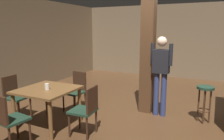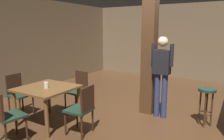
# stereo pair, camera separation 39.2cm
# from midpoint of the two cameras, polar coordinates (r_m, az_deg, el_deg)

# --- Properties ---
(ground_plane) EXTENTS (10.80, 10.80, 0.00)m
(ground_plane) POSITION_cam_midpoint_polar(r_m,az_deg,el_deg) (4.71, 6.59, -12.81)
(ground_plane) COLOR #4C301C
(wall_back) EXTENTS (8.00, 0.10, 2.80)m
(wall_back) POSITION_cam_midpoint_polar(r_m,az_deg,el_deg) (8.72, 16.73, 7.12)
(wall_back) COLOR #756047
(wall_back) RESTS_ON ground_plane
(wall_left) EXTENTS (0.10, 9.00, 2.80)m
(wall_left) POSITION_cam_midpoint_polar(r_m,az_deg,el_deg) (6.79, -27.05, 5.53)
(wall_left) COLOR #756047
(wall_left) RESTS_ON ground_plane
(pillar) EXTENTS (0.28, 0.28, 2.80)m
(pillar) POSITION_cam_midpoint_polar(r_m,az_deg,el_deg) (4.86, 7.08, 5.03)
(pillar) COLOR #4C301C
(pillar) RESTS_ON ground_plane
(dining_table) EXTENTS (1.01, 1.01, 0.75)m
(dining_table) POSITION_cam_midpoint_polar(r_m,az_deg,el_deg) (4.44, -18.95, -6.09)
(dining_table) COLOR brown
(dining_table) RESTS_ON ground_plane
(chair_south) EXTENTS (0.47, 0.47, 0.89)m
(chair_south) POSITION_cam_midpoint_polar(r_m,az_deg,el_deg) (3.92, -28.25, -11.01)
(chair_south) COLOR #1E3828
(chair_south) RESTS_ON ground_plane
(chair_west) EXTENTS (0.44, 0.44, 0.89)m
(chair_west) POSITION_cam_midpoint_polar(r_m,az_deg,el_deg) (5.16, -26.15, -5.78)
(chair_west) COLOR #1E3828
(chair_west) RESTS_ON ground_plane
(chair_north) EXTENTS (0.47, 0.47, 0.89)m
(chair_north) POSITION_cam_midpoint_polar(r_m,az_deg,el_deg) (5.14, -11.47, -4.95)
(chair_north) COLOR #1E3828
(chair_north) RESTS_ON ground_plane
(chair_east) EXTENTS (0.44, 0.44, 0.89)m
(chair_east) POSITION_cam_midpoint_polar(r_m,az_deg,el_deg) (3.92, -9.60, -9.88)
(chair_east) COLOR #1E3828
(chair_east) RESTS_ON ground_plane
(napkin_cup) EXTENTS (0.08, 0.08, 0.12)m
(napkin_cup) POSITION_cam_midpoint_polar(r_m,az_deg,el_deg) (4.32, -19.15, -4.15)
(napkin_cup) COLOR silver
(napkin_cup) RESTS_ON dining_table
(standing_person) EXTENTS (0.47, 0.21, 1.72)m
(standing_person) POSITION_cam_midpoint_polar(r_m,az_deg,el_deg) (4.70, 10.32, -0.15)
(standing_person) COLOR black
(standing_person) RESTS_ON ground_plane
(bar_stool_near) EXTENTS (0.33, 0.33, 0.75)m
(bar_stool_near) POSITION_cam_midpoint_polar(r_m,az_deg,el_deg) (4.70, 20.93, -6.34)
(bar_stool_near) COLOR #1E3828
(bar_stool_near) RESTS_ON ground_plane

